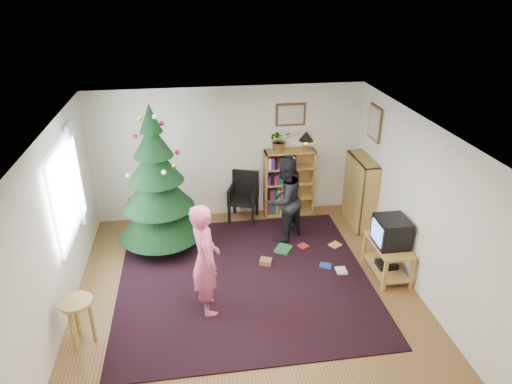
{
  "coord_description": "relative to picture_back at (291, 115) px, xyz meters",
  "views": [
    {
      "loc": [
        -0.67,
        -5.44,
        4.28
      ],
      "look_at": [
        0.3,
        1.09,
        1.1
      ],
      "focal_mm": 32.0,
      "sensor_mm": 36.0,
      "label": 1
    }
  ],
  "objects": [
    {
      "name": "tv_stand",
      "position": [
        1.07,
        -2.36,
        -1.63
      ],
      "size": [
        0.49,
        0.87,
        0.55
      ],
      "color": "#A8823C",
      "rests_on": "floor"
    },
    {
      "name": "christmas_tree",
      "position": [
        -2.42,
        -1.04,
        -0.9
      ],
      "size": [
        1.39,
        1.39,
        2.52
      ],
      "rotation": [
        0.0,
        0.0,
        -0.11
      ],
      "color": "#3F2816",
      "rests_on": "rug"
    },
    {
      "name": "ceiling",
      "position": [
        -1.15,
        -2.48,
        0.55
      ],
      "size": [
        5.0,
        5.0,
        0.0
      ],
      "primitive_type": "plane",
      "rotation": [
        3.14,
        0.0,
        0.0
      ],
      "color": "white",
      "rests_on": "wall_back"
    },
    {
      "name": "floor",
      "position": [
        -1.15,
        -2.48,
        -1.95
      ],
      "size": [
        5.0,
        5.0,
        0.0
      ],
      "primitive_type": "plane",
      "color": "brown",
      "rests_on": "ground"
    },
    {
      "name": "wall_back",
      "position": [
        -1.15,
        0.02,
        -0.7
      ],
      "size": [
        5.0,
        0.02,
        2.5
      ],
      "primitive_type": "cube",
      "color": "silver",
      "rests_on": "floor"
    },
    {
      "name": "armchair",
      "position": [
        -0.93,
        -0.18,
        -1.45
      ],
      "size": [
        0.65,
        0.66,
        0.93
      ],
      "rotation": [
        0.0,
        0.0,
        -0.33
      ],
      "color": "black",
      "rests_on": "rug"
    },
    {
      "name": "bookshelf_right",
      "position": [
        1.19,
        -0.72,
        -1.29
      ],
      "size": [
        0.3,
        0.95,
        1.3
      ],
      "rotation": [
        0.0,
        0.0,
        1.57
      ],
      "color": "#A8823C",
      "rests_on": "floor"
    },
    {
      "name": "person_by_chair",
      "position": [
        -0.31,
        -1.08,
        -1.18
      ],
      "size": [
        0.95,
        0.91,
        1.54
      ],
      "primitive_type": "imported",
      "rotation": [
        0.0,
        0.0,
        3.78
      ],
      "color": "black",
      "rests_on": "rug"
    },
    {
      "name": "curtain",
      "position": [
        -3.58,
        -1.18,
        -0.45
      ],
      "size": [
        0.06,
        0.35,
        1.6
      ],
      "primitive_type": "cube",
      "color": "silver",
      "rests_on": "wall_left"
    },
    {
      "name": "wall_front",
      "position": [
        -1.15,
        -4.97,
        -0.7
      ],
      "size": [
        5.0,
        0.02,
        2.5
      ],
      "primitive_type": "cube",
      "color": "silver",
      "rests_on": "floor"
    },
    {
      "name": "rug",
      "position": [
        -1.15,
        -2.17,
        -1.94
      ],
      "size": [
        3.8,
        3.6,
        0.02
      ],
      "primitive_type": "cube",
      "color": "black",
      "rests_on": "floor"
    },
    {
      "name": "bookshelf_back",
      "position": [
        -0.02,
        -0.14,
        -1.29
      ],
      "size": [
        0.95,
        0.3,
        1.3
      ],
      "color": "#A8823C",
      "rests_on": "floor"
    },
    {
      "name": "wall_left",
      "position": [
        -3.65,
        -2.48,
        -0.7
      ],
      "size": [
        0.02,
        5.0,
        2.5
      ],
      "primitive_type": "cube",
      "color": "silver",
      "rests_on": "floor"
    },
    {
      "name": "floor_clutter",
      "position": [
        -0.01,
        -1.75,
        -1.91
      ],
      "size": [
        1.48,
        1.0,
        0.08
      ],
      "color": "#A51E19",
      "rests_on": "rug"
    },
    {
      "name": "picture_right",
      "position": [
        1.33,
        -0.73,
        0.0
      ],
      "size": [
        0.03,
        0.5,
        0.6
      ],
      "color": "#4C3319",
      "rests_on": "wall_right"
    },
    {
      "name": "wall_right",
      "position": [
        1.35,
        -2.48,
        -0.7
      ],
      "size": [
        0.02,
        5.0,
        2.5
      ],
      "primitive_type": "cube",
      "color": "silver",
      "rests_on": "floor"
    },
    {
      "name": "crt_tv",
      "position": [
        1.07,
        -2.36,
        -1.18
      ],
      "size": [
        0.46,
        0.5,
        0.43
      ],
      "color": "black",
      "rests_on": "tv_stand"
    },
    {
      "name": "person_standing",
      "position": [
        -1.74,
        -2.78,
        -1.13
      ],
      "size": [
        0.51,
        0.67,
        1.64
      ],
      "primitive_type": "imported",
      "rotation": [
        0.0,
        0.0,
        1.78
      ],
      "color": "#CB5175",
      "rests_on": "rug"
    },
    {
      "name": "table_lamp",
      "position": [
        0.28,
        -0.14,
        -0.4
      ],
      "size": [
        0.27,
        0.27,
        0.37
      ],
      "color": "#A57F33",
      "rests_on": "bookshelf_back"
    },
    {
      "name": "potted_plant",
      "position": [
        -0.22,
        -0.14,
        -0.43
      ],
      "size": [
        0.45,
        0.41,
        0.44
      ],
      "primitive_type": "imported",
      "rotation": [
        0.0,
        0.0,
        0.19
      ],
      "color": "gray",
      "rests_on": "bookshelf_back"
    },
    {
      "name": "picture_back",
      "position": [
        0.0,
        0.0,
        0.0
      ],
      "size": [
        0.55,
        0.03,
        0.42
      ],
      "color": "#4C3319",
      "rests_on": "wall_back"
    },
    {
      "name": "stool",
      "position": [
        -3.35,
        -3.19,
        -1.44
      ],
      "size": [
        0.4,
        0.4,
        0.66
      ],
      "color": "#A8823C",
      "rests_on": "floor"
    },
    {
      "name": "window_pane",
      "position": [
        -3.62,
        -1.88,
        -0.45
      ],
      "size": [
        0.04,
        1.2,
        1.4
      ],
      "primitive_type": "cube",
      "color": "silver",
      "rests_on": "wall_left"
    }
  ]
}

